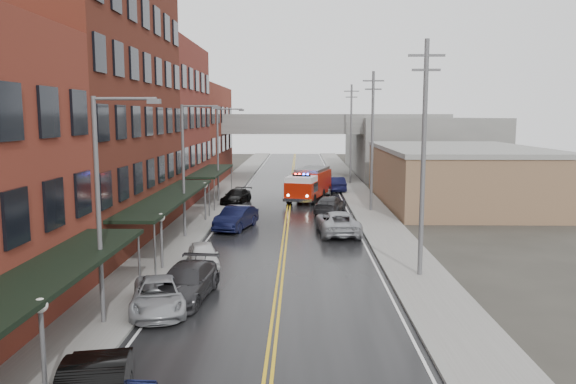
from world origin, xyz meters
name	(u,v)px	position (x,y,z in m)	size (l,w,h in m)	color
road	(287,222)	(0.00, 30.00, 0.01)	(11.00, 160.00, 0.02)	black
sidewalk_left	(194,221)	(-7.30, 30.00, 0.07)	(3.00, 160.00, 0.15)	slate
sidewalk_right	(380,222)	(7.30, 30.00, 0.07)	(3.00, 160.00, 0.15)	slate
curb_left	(215,221)	(-5.65, 30.00, 0.07)	(0.30, 160.00, 0.15)	gray
curb_right	(359,221)	(5.65, 30.00, 0.07)	(0.30, 160.00, 0.15)	gray
brick_building_b	(78,104)	(-13.30, 23.00, 9.00)	(9.00, 20.00, 18.00)	#501C15
brick_building_c	(150,124)	(-13.30, 40.50, 7.50)	(9.00, 15.00, 15.00)	maroon
brick_building_far	(187,134)	(-13.30, 58.00, 6.00)	(9.00, 20.00, 12.00)	maroon
tan_building	(458,177)	(16.00, 40.00, 2.50)	(14.00, 22.00, 5.00)	brown
right_far_block	(415,145)	(18.00, 70.00, 4.00)	(18.00, 30.00, 8.00)	slate
awning_0	(35,282)	(-7.49, 4.00, 2.99)	(2.60, 16.00, 3.09)	black
awning_1	(170,197)	(-7.49, 23.00, 2.99)	(2.60, 18.00, 3.09)	black
awning_2	(212,171)	(-7.49, 40.50, 2.99)	(2.60, 13.00, 3.09)	black
globe_lamp_0	(41,325)	(-6.40, 2.00, 2.31)	(0.44, 0.44, 3.12)	#59595B
globe_lamp_1	(161,228)	(-6.40, 16.00, 2.31)	(0.44, 0.44, 3.12)	#59595B
globe_lamp_2	(205,193)	(-6.40, 30.00, 2.31)	(0.44, 0.44, 3.12)	#59595B
street_lamp_0	(104,196)	(-6.55, 8.00, 5.19)	(2.64, 0.22, 9.00)	#59595B
street_lamp_1	(187,162)	(-6.55, 24.00, 5.19)	(2.64, 0.22, 9.00)	#59595B
street_lamp_2	(220,149)	(-6.55, 40.00, 5.19)	(2.64, 0.22, 9.00)	#59595B
utility_pole_0	(423,155)	(7.20, 15.00, 6.31)	(1.80, 0.24, 12.00)	#59595B
utility_pole_1	(372,139)	(7.20, 35.00, 6.31)	(1.80, 0.24, 12.00)	#59595B
utility_pole_2	(351,132)	(7.20, 55.00, 6.31)	(1.80, 0.24, 12.00)	#59595B
overpass	(292,133)	(0.00, 62.00, 5.99)	(40.00, 10.00, 7.50)	slate
fire_truck	(309,183)	(1.93, 41.72, 1.67)	(5.07, 8.85, 3.08)	#9F1807
parked_car_left_2	(159,295)	(-5.00, 9.72, 0.68)	(2.25, 4.88, 1.36)	#95989C
parked_car_left_3	(186,282)	(-4.16, 11.30, 0.77)	(2.17, 5.33, 1.55)	#2A292C
parked_car_left_4	(203,255)	(-4.32, 16.80, 0.67)	(1.58, 3.92, 1.34)	silver
parked_car_left_5	(236,218)	(-3.67, 27.20, 0.84)	(1.77, 5.07, 1.67)	black
parked_car_left_6	(235,216)	(-3.95, 28.86, 0.69)	(2.29, 4.97, 1.38)	navy
parked_car_left_7	(236,197)	(-5.00, 39.20, 0.69)	(1.93, 4.75, 1.38)	black
parked_car_right_0	(338,222)	(3.67, 25.65, 0.82)	(2.72, 5.90, 1.64)	#9A9CA2
parked_car_right_1	(330,205)	(3.61, 34.20, 0.74)	(2.08, 5.12, 1.49)	#29292C
parked_car_right_2	(324,187)	(3.60, 46.20, 0.73)	(1.72, 4.26, 1.45)	#BCBCBC
parked_car_right_3	(335,184)	(4.94, 48.15, 0.82)	(1.74, 4.98, 1.64)	black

